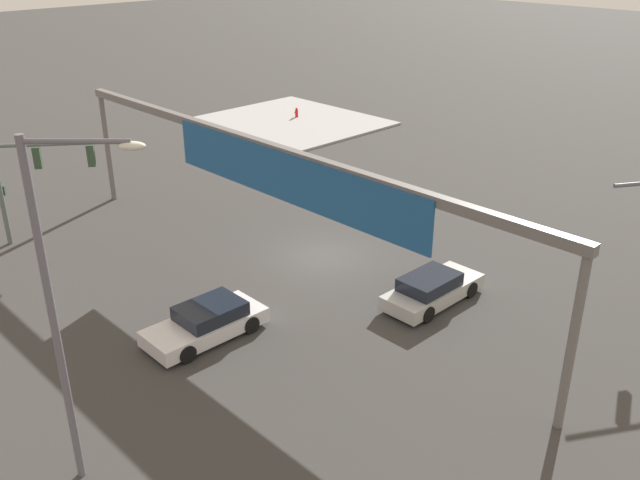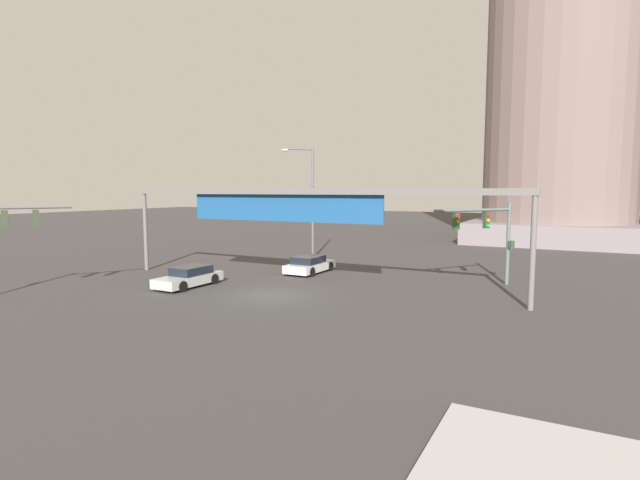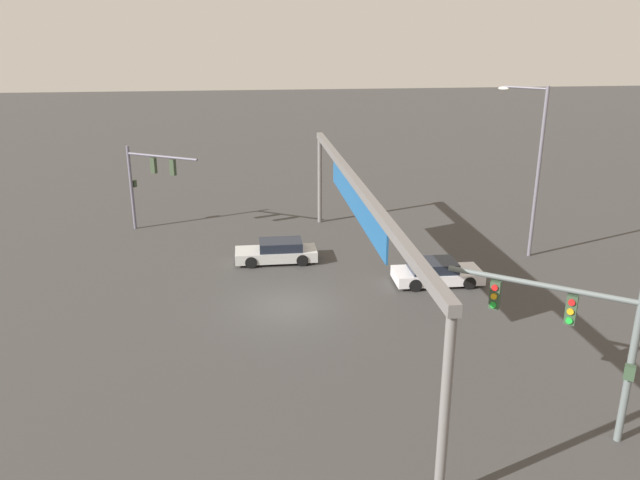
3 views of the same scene
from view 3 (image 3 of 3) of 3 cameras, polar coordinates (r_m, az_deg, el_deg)
name	(u,v)px [view 3 (image 3 of 3)]	position (r m, az deg, el deg)	size (l,w,h in m)	color
ground_plane	(289,306)	(28.69, -2.87, -6.09)	(218.18, 218.18, 0.00)	#383735
traffic_signal_near_corner	(148,174)	(39.58, -15.56, 5.86)	(3.10, 4.50, 5.32)	slate
traffic_signal_opposite_side	(579,328)	(20.53, 22.72, -7.45)	(3.84, 4.77, 5.08)	slate
streetlamp_curved_arm	(534,161)	(35.51, 19.14, 6.89)	(2.07, 2.10, 9.32)	slate
overhead_sign_gantry	(356,196)	(27.81, 3.31, 4.05)	(26.25, 0.43, 5.89)	slate
sedan_car_approaching	(277,252)	(33.87, -3.96, -1.08)	(1.85, 4.43, 1.21)	#B6B6B2
sedan_car_waiting_far	(436,273)	(31.45, 10.64, -2.97)	(2.01, 4.38, 1.21)	silver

